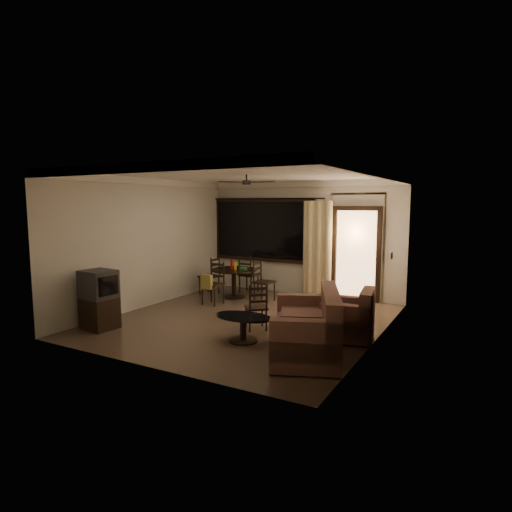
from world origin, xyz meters
The scene contains 12 objects.
ground centered at (0.00, 0.00, 0.00)m, with size 5.50×5.50×0.00m, color #7F6651.
room_shell centered at (0.59, 1.77, 1.83)m, with size 5.50×6.70×5.50m.
dining_table centered at (-1.30, 1.62, 0.55)m, with size 1.10×1.10×0.91m.
dining_chair_west centered at (-2.04, 1.65, 0.28)m, with size 0.43×0.43×0.95m.
dining_chair_east centered at (-0.47, 1.59, 0.28)m, with size 0.43×0.43×0.95m.
dining_chair_south centered at (-1.33, 0.76, 0.31)m, with size 0.43×0.49×0.95m.
dining_chair_north centered at (-1.28, 2.29, 0.28)m, with size 0.43×0.43×0.95m.
tv_cabinet centered at (-2.05, -1.78, 0.54)m, with size 0.60×0.55×1.07m.
sofa centered at (1.79, -1.20, 0.38)m, with size 1.56×2.01×0.95m.
armchair centered at (2.10, -0.15, 0.34)m, with size 0.94×0.94×0.83m.
coffee_table centered at (0.60, -1.15, 0.29)m, with size 0.99×0.59×0.43m.
side_chair centered at (0.46, -0.46, 0.25)m, with size 0.53×0.53×0.84m.
Camera 1 is at (4.08, -7.02, 2.26)m, focal length 30.00 mm.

